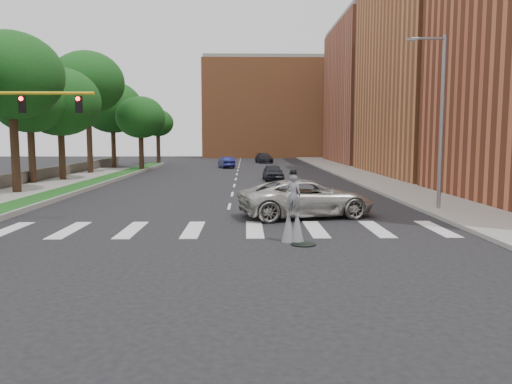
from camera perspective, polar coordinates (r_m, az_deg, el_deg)
The scene contains 23 objects.
ground_plane at distance 20.02m, azimuth -3.82°, elevation -4.85°, with size 160.00×160.00×0.00m, color black.
grass_median at distance 41.69m, azimuth -18.51°, elevation 0.85°, with size 2.00×60.00×0.25m, color #144815.
median_curb at distance 41.39m, azimuth -17.12°, elevation 0.88°, with size 0.20×60.00×0.28m, color gray.
sidewalk_right at distance 46.25m, azimuth 13.33°, elevation 1.47°, with size 5.00×90.00×0.18m, color gray.
stone_wall at distance 45.44m, azimuth -24.41°, elevation 1.57°, with size 0.50×56.00×1.10m, color #534F47.
manhole at distance 18.15m, azimuth 5.44°, elevation -5.97°, with size 0.90×0.90×0.04m, color black.
building_mid at distance 54.51m, azimuth 22.33°, elevation 14.45°, with size 16.00×22.00×24.00m, color #B66639.
building_far at distance 76.82m, azimuth 15.02°, elevation 10.70°, with size 16.00×22.00×20.00m, color #A7553D.
building_backdrop at distance 97.88m, azimuth 1.83°, elevation 9.34°, with size 26.00×14.00×18.00m, color #B66639.
streetlight at distance 27.51m, azimuth 20.30°, elevation 8.07°, with size 2.05×0.20×9.00m.
traffic_signal at distance 25.02m, azimuth -26.68°, elevation 6.29°, with size 5.30×0.23×6.20m.
stilt_performer at distance 18.42m, azimuth 4.23°, elevation -2.61°, with size 0.83×0.60×2.72m.
suv_crossing at distance 24.31m, azimuth 5.83°, elevation -0.71°, with size 3.02×6.55×1.82m, color #B0ADA6.
car_near at distance 44.49m, azimuth 1.96°, elevation 2.25°, with size 1.66×4.12×1.41m, color black.
car_mid at distance 62.43m, azimuth -3.42°, elevation 3.41°, with size 1.46×4.19×1.38m, color #161A4F.
car_far at distance 74.17m, azimuth 0.91°, elevation 3.90°, with size 2.02×4.97×1.44m, color black.
tree_2 at distance 37.35m, azimuth -26.21°, elevation 11.82°, with size 6.80×6.80×10.78m.
tree_3 at distance 44.35m, azimuth -24.49°, elevation 9.28°, with size 5.72×5.72×9.06m.
tree_4 at distance 54.52m, azimuth -18.72°, elevation 11.74°, with size 7.43×7.43×12.51m.
tree_5 at distance 64.85m, azimuth -16.09°, elevation 9.26°, with size 7.40×7.40×10.62m.
tree_6 at distance 57.97m, azimuth -13.06°, elevation 8.28°, with size 5.50×5.50×8.38m.
tree_7 at distance 73.16m, azimuth -11.16°, elevation 7.71°, with size 4.50×4.50×7.75m.
tree_8 at distance 46.75m, azimuth -21.52°, elevation 9.55°, with size 6.92×6.92×9.81m.
Camera 1 is at (0.93, -19.62, 3.88)m, focal length 35.00 mm.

